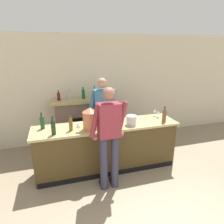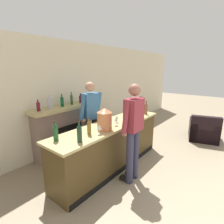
{
  "view_description": "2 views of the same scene",
  "coord_description": "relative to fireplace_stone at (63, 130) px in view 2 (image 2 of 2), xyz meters",
  "views": [
    {
      "loc": [
        -1.12,
        -0.91,
        2.41
      ],
      "look_at": [
        -0.03,
        2.77,
        1.17
      ],
      "focal_mm": 32.0,
      "sensor_mm": 36.0,
      "label": 1
    },
    {
      "loc": [
        -2.84,
        0.48,
        2.08
      ],
      "look_at": [
        0.01,
        2.76,
        1.16
      ],
      "focal_mm": 28.0,
      "sensor_mm": 36.0,
      "label": 2
    }
  ],
  "objects": [
    {
      "name": "wine_glass_mid_counter",
      "position": [
        0.42,
        -1.31,
        0.46
      ],
      "size": [
        0.07,
        0.07,
        0.16
      ],
      "color": "silver",
      "rests_on": "bar_counter"
    },
    {
      "name": "wine_glass_front_left",
      "position": [
        1.42,
        -1.07,
        0.48
      ],
      "size": [
        0.07,
        0.07,
        0.17
      ],
      "color": "silver",
      "rests_on": "bar_counter"
    },
    {
      "name": "wine_bottle_rose_blush",
      "position": [
        -0.93,
        -1.13,
        0.49
      ],
      "size": [
        0.08,
        0.08,
        0.31
      ],
      "color": "#1B4B28",
      "rests_on": "bar_counter"
    },
    {
      "name": "wine_glass_front_right",
      "position": [
        0.26,
        -1.42,
        0.48
      ],
      "size": [
        0.08,
        0.08,
        0.17
      ],
      "color": "silver",
      "rests_on": "bar_counter"
    },
    {
      "name": "wall_back_panel",
      "position": [
        0.46,
        0.26,
        0.76
      ],
      "size": [
        12.0,
        0.07,
        2.75
      ],
      "color": "beige",
      "rests_on": "ground_plane"
    },
    {
      "name": "person_customer",
      "position": [
        0.15,
        -1.89,
        0.4
      ],
      "size": [
        0.66,
        0.31,
        1.83
      ],
      "color": "#323249",
      "rests_on": "ground_plane"
    },
    {
      "name": "person_bartender",
      "position": [
        0.35,
        -0.62,
        0.38
      ],
      "size": [
        0.66,
        0.33,
        1.79
      ],
      "color": "#2C2626",
      "rests_on": "ground_plane"
    },
    {
      "name": "fireplace_stone",
      "position": [
        0.0,
        0.0,
        0.0
      ],
      "size": [
        1.55,
        0.52,
        1.52
      ],
      "color": "#7F685E",
      "rests_on": "ground_plane"
    },
    {
      "name": "wine_bottle_port_short",
      "position": [
        -0.43,
        -1.36,
        0.49
      ],
      "size": [
        0.07,
        0.07,
        0.3
      ],
      "color": "brown",
      "rests_on": "bar_counter"
    },
    {
      "name": "wine_bottle_cabernet_heavy",
      "position": [
        -0.73,
        -1.47,
        0.5
      ],
      "size": [
        0.08,
        0.08,
        0.33
      ],
      "color": "#193424",
      "rests_on": "bar_counter"
    },
    {
      "name": "armchair_black",
      "position": [
        3.14,
        -2.5,
        -0.35
      ],
      "size": [
        1.03,
        0.98,
        0.79
      ],
      "color": "black",
      "rests_on": "ground_plane"
    },
    {
      "name": "copper_dispenser",
      "position": [
        -0.07,
        -1.41,
        0.56
      ],
      "size": [
        0.28,
        0.31,
        0.42
      ],
      "color": "#C67549",
      "rests_on": "bar_counter"
    },
    {
      "name": "bar_counter",
      "position": [
        0.27,
        -1.28,
        -0.13
      ],
      "size": [
        2.85,
        0.68,
        0.97
      ],
      "color": "#48371B",
      "rests_on": "ground_plane"
    },
    {
      "name": "wine_glass_by_dispenser",
      "position": [
        -0.31,
        -1.49,
        0.48
      ],
      "size": [
        0.08,
        0.08,
        0.18
      ],
      "color": "silver",
      "rests_on": "bar_counter"
    },
    {
      "name": "wine_bottle_merlot_tall",
      "position": [
        1.43,
        -1.46,
        0.5
      ],
      "size": [
        0.08,
        0.08,
        0.32
      ],
      "color": "brown",
      "rests_on": "bar_counter"
    },
    {
      "name": "ice_bucket_steel",
      "position": [
        0.74,
        -1.41,
        0.45
      ],
      "size": [
        0.21,
        0.21,
        0.19
      ],
      "color": "silver",
      "rests_on": "bar_counter"
    },
    {
      "name": "wine_glass_near_bucket",
      "position": [
        1.45,
        -1.18,
        0.46
      ],
      "size": [
        0.08,
        0.08,
        0.15
      ],
      "color": "silver",
      "rests_on": "bar_counter"
    }
  ]
}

